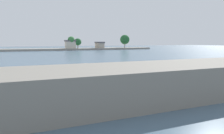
% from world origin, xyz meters
% --- Properties ---
extents(ground_plane, '(400.00, 400.00, 0.00)m').
position_xyz_m(ground_plane, '(0.00, 0.00, 0.00)').
color(ground_plane, '#476075').
extents(seawall_embankment, '(83.84, 7.71, 2.79)m').
position_xyz_m(seawall_embankment, '(0.00, -7.81, 1.39)').
color(seawall_embankment, gray).
rests_on(seawall_embankment, ground).
extents(moored_boat_0, '(4.77, 2.98, 1.18)m').
position_xyz_m(moored_boat_0, '(-14.50, 2.64, 0.57)').
color(moored_boat_0, yellow).
rests_on(moored_boat_0, ground).
extents(moored_boat_1, '(3.71, 1.66, 1.78)m').
position_xyz_m(moored_boat_1, '(-8.99, 5.81, 0.68)').
color(moored_boat_1, '#9E9EA3').
rests_on(moored_boat_1, ground).
extents(moored_boat_2, '(4.04, 1.45, 1.50)m').
position_xyz_m(moored_boat_2, '(-2.69, 4.67, 0.53)').
color(moored_boat_2, teal).
rests_on(moored_boat_2, ground).
extents(moored_boat_3, '(4.50, 2.06, 1.45)m').
position_xyz_m(moored_boat_3, '(2.34, 6.78, 0.54)').
color(moored_boat_3, '#9E9EA3').
rests_on(moored_boat_3, ground).
extents(moored_boat_4, '(5.53, 2.84, 0.99)m').
position_xyz_m(moored_boat_4, '(6.08, 8.75, 0.48)').
color(moored_boat_4, yellow).
rests_on(moored_boat_4, ground).
extents(mooring_buoy_0, '(0.43, 0.43, 0.43)m').
position_xyz_m(mooring_buoy_0, '(3.61, 11.63, 0.21)').
color(mooring_buoy_0, orange).
rests_on(mooring_buoy_0, ground).
extents(mooring_buoy_1, '(0.41, 0.41, 0.41)m').
position_xyz_m(mooring_buoy_1, '(10.28, 1.77, 0.21)').
color(mooring_buoy_1, white).
rests_on(mooring_buoy_1, ground).
extents(mooring_buoy_2, '(0.41, 0.41, 0.41)m').
position_xyz_m(mooring_buoy_2, '(12.42, 8.44, 0.21)').
color(mooring_buoy_2, red).
rests_on(mooring_buoy_2, ground).
extents(mooring_buoy_3, '(0.35, 0.35, 0.35)m').
position_xyz_m(mooring_buoy_3, '(-10.74, 1.36, 0.17)').
color(mooring_buoy_3, orange).
rests_on(mooring_buoy_3, ground).
extents(distant_shoreline, '(123.41, 10.11, 8.52)m').
position_xyz_m(distant_shoreline, '(0.81, 98.78, 1.99)').
color(distant_shoreline, gray).
rests_on(distant_shoreline, ground).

